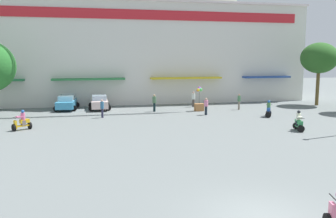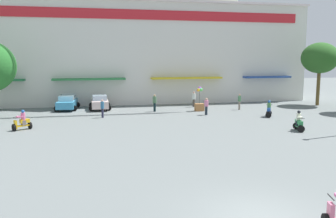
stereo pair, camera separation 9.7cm
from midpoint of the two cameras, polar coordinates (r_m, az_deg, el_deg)
name	(u,v)px [view 2 (the right image)]	position (r m, az deg, el deg)	size (l,w,h in m)	color
ground_plane	(173,136)	(24.66, 0.87, -4.37)	(128.00, 128.00, 0.00)	slate
colonial_building	(132,28)	(46.94, -5.70, 12.74)	(41.96, 16.60, 21.44)	silver
plaza_tree_3	(320,58)	(43.95, 23.14, 7.46)	(4.07, 4.13, 7.09)	brown
parked_car_0	(67,102)	(38.78, -15.72, 1.03)	(2.52, 4.56, 1.50)	#388EBC
parked_car_1	(100,102)	(38.16, -10.77, 1.07)	(2.28, 4.18, 1.48)	beige
scooter_rider_1	(299,123)	(28.12, 20.24, -2.04)	(0.87, 1.41, 1.52)	black
scooter_rider_2	(22,122)	(28.85, -22.16, -1.91)	(1.42, 1.18, 1.52)	black
scooter_rider_5	(269,110)	(33.99, 15.87, -0.13)	(1.18, 1.53, 1.54)	black
pedestrian_0	(194,98)	(39.54, 4.21, 1.73)	(0.51, 0.51, 1.69)	#463E37
pedestrian_1	(155,102)	(35.85, -2.07, 1.15)	(0.49, 0.49, 1.75)	black
pedestrian_2	(102,107)	(32.69, -10.34, 0.28)	(0.43, 0.43, 1.66)	#2C2B44
pedestrian_3	(239,101)	(37.88, 11.41, 1.32)	(0.42, 0.42, 1.66)	gray
pedestrian_4	(206,105)	(33.88, 6.21, 0.58)	(0.43, 0.43, 1.63)	#1C252E
balloon_vendor_cart	(200,102)	(36.45, 5.13, 1.15)	(0.91, 0.74, 2.46)	#A56E3E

